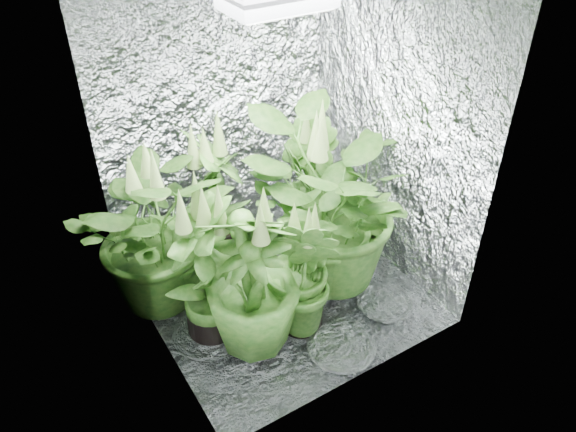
# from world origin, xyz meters

# --- Properties ---
(ground) EXTENTS (1.60, 1.60, 0.00)m
(ground) POSITION_xyz_m (0.00, 0.00, 0.00)
(ground) COLOR silver
(ground) RESTS_ON ground
(walls) EXTENTS (1.62, 1.62, 2.00)m
(walls) POSITION_xyz_m (0.00, 0.00, 1.00)
(walls) COLOR silver
(walls) RESTS_ON ground
(grow_lamp) EXTENTS (0.50, 0.30, 0.22)m
(grow_lamp) POSITION_xyz_m (0.00, 0.00, 1.83)
(grow_lamp) COLOR gray
(grow_lamp) RESTS_ON ceiling
(plant_a) EXTENTS (1.14, 1.14, 1.11)m
(plant_a) POSITION_xyz_m (-0.64, 0.33, 0.53)
(plant_a) COLOR black
(plant_a) RESTS_ON ground
(plant_b) EXTENTS (0.65, 0.65, 1.07)m
(plant_b) POSITION_xyz_m (-0.17, 0.52, 0.48)
(plant_b) COLOR black
(plant_b) RESTS_ON ground
(plant_c) EXTENTS (0.54, 0.54, 0.99)m
(plant_c) POSITION_xyz_m (0.44, 0.38, 0.45)
(plant_c) COLOR black
(plant_c) RESTS_ON ground
(plant_d) EXTENTS (0.73, 0.73, 1.05)m
(plant_d) POSITION_xyz_m (-0.35, -0.28, 0.48)
(plant_d) COLOR black
(plant_d) RESTS_ON ground
(plant_e) EXTENTS (1.24, 1.24, 1.25)m
(plant_e) POSITION_xyz_m (0.31, -0.11, 0.60)
(plant_e) COLOR black
(plant_e) RESTS_ON ground
(plant_f) EXTENTS (0.66, 0.66, 1.05)m
(plant_f) POSITION_xyz_m (-0.53, -0.10, 0.48)
(plant_f) COLOR black
(plant_f) RESTS_ON ground
(plant_g) EXTENTS (0.56, 0.56, 0.92)m
(plant_g) POSITION_xyz_m (-0.04, -0.31, 0.42)
(plant_g) COLOR black
(plant_g) RESTS_ON ground
(circulation_fan) EXTENTS (0.18, 0.33, 0.38)m
(circulation_fan) POSITION_xyz_m (0.59, 0.54, 0.16)
(circulation_fan) COLOR black
(circulation_fan) RESTS_ON ground
(plant_label) EXTENTS (0.05, 0.02, 0.07)m
(plant_label) POSITION_xyz_m (0.02, -0.33, 0.30)
(plant_label) COLOR white
(plant_label) RESTS_ON plant_g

